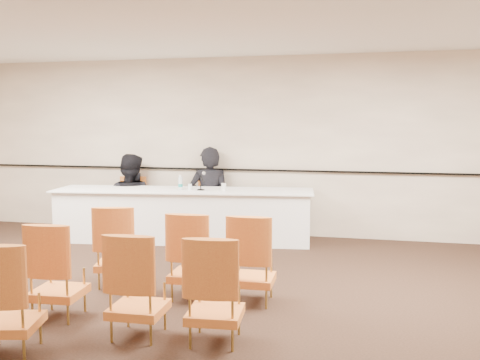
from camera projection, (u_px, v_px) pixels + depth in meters
The scene contains 21 objects.
floor at pixel (162, 313), 5.34m from camera, with size 10.00×10.00×0.00m, color black.
ceiling at pixel (157, 5), 5.03m from camera, with size 10.00×10.00×0.00m, color white.
wall_back at pixel (248, 146), 9.06m from camera, with size 10.00×0.04×3.00m, color #B8A490.
wall_rail at pixel (248, 170), 9.06m from camera, with size 9.80×0.04×0.03m, color black.
panel_table at pixel (184, 215), 8.60m from camera, with size 4.14×0.95×0.83m, color white, non-canonical shape.
panelist_main at pixel (210, 203), 9.15m from camera, with size 0.71×0.46×1.94m, color black.
panelist_main_chair at pixel (210, 206), 9.15m from camera, with size 0.50×0.50×0.95m, color #B34020, non-canonical shape.
panelist_second at pixel (130, 207), 9.30m from camera, with size 0.90×0.70×1.84m, color black.
panelist_second_chair at pixel (130, 205), 9.30m from camera, with size 0.50×0.50×0.95m, color #B34020, non-canonical shape.
papers at pixel (206, 190), 8.44m from camera, with size 0.30×0.22×0.00m, color silver.
microphone at pixel (201, 181), 8.42m from camera, with size 0.11×0.21×0.29m, color black, non-canonical shape.
water_bottle at pixel (180, 182), 8.55m from camera, with size 0.07×0.07×0.24m, color teal, non-canonical shape.
drinking_glass at pixel (190, 187), 8.47m from camera, with size 0.06×0.06×0.10m, color white.
coffee_cup at pixel (224, 187), 8.39m from camera, with size 0.08×0.08×0.12m, color white.
aud_chair_front_left at pixel (117, 245), 6.21m from camera, with size 0.50×0.50×0.95m, color #B34020, non-canonical shape.
aud_chair_front_mid at pixel (193, 255), 5.76m from camera, with size 0.50×0.50×0.95m, color #B34020, non-canonical shape.
aud_chair_front_right at pixel (252, 258), 5.62m from camera, with size 0.50×0.50×0.95m, color #B34020, non-canonical shape.
aud_chair_back_left at pixel (58, 270), 5.18m from camera, with size 0.50×0.50×0.95m, color #B34020, non-canonical shape.
aud_chair_back_mid at pixel (138, 284), 4.71m from camera, with size 0.50×0.50×0.95m, color #B34020, non-canonical shape.
aud_chair_back_right at pixel (215, 288), 4.59m from camera, with size 0.50×0.50×0.95m, color #B34020, non-canonical shape.
aud_chair_extra at pixel (9, 297), 4.36m from camera, with size 0.50×0.50×0.95m, color #B34020, non-canonical shape.
Camera 1 is at (1.95, -4.86, 1.89)m, focal length 40.00 mm.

